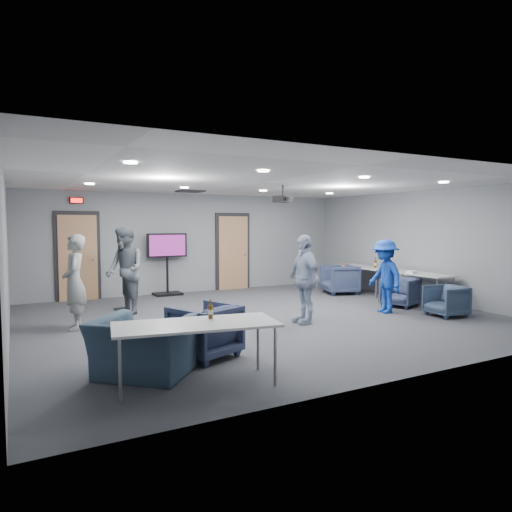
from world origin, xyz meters
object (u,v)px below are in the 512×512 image
person_b (125,270)px  tv_stand (167,260)px  person_d (385,276)px  table_front_left (196,327)px  table_right_b (419,275)px  table_right_a (364,268)px  projector (283,199)px  chair_front_b (143,347)px  chair_right_c (446,301)px  bottle_front (211,311)px  bottle_right (375,264)px  person_c (304,279)px  chair_right_a (340,279)px  chair_front_a (205,331)px  chair_right_b (400,292)px  person_a (74,282)px

person_b → tv_stand: (1.55, 2.11, 0.01)m
person_d → table_front_left: person_d is taller
person_b → table_right_b: size_ratio=1.10×
table_right_a → projector: projector is taller
person_d → chair_front_b: size_ratio=1.39×
chair_right_c → bottle_front: size_ratio=2.96×
person_d → bottle_right: bearing=151.0°
person_b → bottle_front: (0.06, -4.47, -0.11)m
person_d → bottle_front: 5.26m
table_right_b → projector: projector is taller
table_front_left → chair_front_b: bearing=138.0°
chair_front_b → person_c: bearing=-113.5°
person_c → table_front_left: 3.73m
chair_right_a → chair_front_a: bearing=-39.2°
table_right_b → bottle_front: size_ratio=7.16×
chair_right_b → bottle_right: bearing=137.7°
person_c → chair_right_c: size_ratio=2.42×
bottle_right → table_right_b: bearing=-90.1°
chair_front_a → table_front_left: (-0.50, -1.00, 0.31)m
chair_right_b → table_right_a: bearing=142.6°
chair_front_a → chair_front_b: bearing=0.2°
chair_front_a → table_right_a: size_ratio=0.47×
person_b → chair_right_b: bearing=59.1°
person_a → bottle_front: 3.71m
bottle_front → projector: 4.57m
tv_stand → table_right_a: bearing=-24.4°
chair_right_a → chair_right_b: size_ratio=1.18×
chair_right_a → chair_front_a: chair_right_a is taller
chair_right_c → projector: (-2.72, 1.93, 2.09)m
chair_right_a → chair_front_b: bearing=-41.0°
chair_right_c → table_right_a: size_ratio=0.40×
chair_front_b → tv_stand: size_ratio=0.68×
bottle_front → bottle_right: size_ratio=0.84×
chair_right_b → tv_stand: tv_stand is taller
person_c → tv_stand: bearing=-160.6°
person_b → person_c: (2.82, -2.43, -0.08)m
person_d → chair_front_b: 5.81m
person_a → chair_right_b: person_a is taller
tv_stand → bottle_front: bearing=-102.8°
table_right_b → chair_right_a: bearing=17.1°
chair_front_a → tv_stand: size_ratio=0.51×
bottle_front → projector: bearing=46.7°
person_c → person_d: person_c is taller
chair_front_a → table_front_left: 1.16m
chair_front_a → bottle_front: (-0.25, -0.84, 0.44)m
bottle_right → projector: 3.82m
person_a → chair_right_c: size_ratio=2.45×
chair_front_a → person_b: bearing=-107.2°
person_c → projector: size_ratio=4.36×
person_a → table_front_left: (0.90, -3.69, -0.16)m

